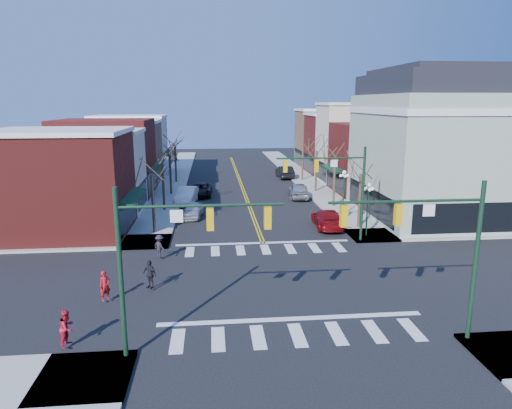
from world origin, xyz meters
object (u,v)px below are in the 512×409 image
object	(u,v)px
pedestrian_red_a	(105,286)
car_right_far	(285,172)
car_left_far	(201,190)
pedestrian_dark_b	(160,246)
car_right_near	(328,219)
car_right_mid	(298,190)
lamppost_corner	(368,200)
car_left_near	(193,210)
car_left_mid	(187,196)
pedestrian_dark_a	(150,274)
victorian_corner	(437,144)
pedestrian_red_b	(67,328)
lamppost_midblock	(344,185)

from	to	relation	value
pedestrian_red_a	car_right_far	bearing A→B (deg)	29.17
car_left_far	pedestrian_dark_b	size ratio (longest dim) A/B	3.18
car_right_near	car_right_mid	size ratio (longest dim) A/B	1.05
car_right_mid	pedestrian_red_a	world-z (taller)	pedestrian_red_a
lamppost_corner	pedestrian_dark_b	size ratio (longest dim) A/B	2.73
car_right_near	car_right_far	distance (m)	25.81
car_left_near	pedestrian_dark_b	world-z (taller)	pedestrian_dark_b
car_right_mid	car_right_near	bearing A→B (deg)	94.83
car_right_near	car_right_mid	distance (m)	12.17
car_left_mid	pedestrian_dark_a	xyz separation A→B (m)	(-0.90, -22.48, 0.11)
victorian_corner	lamppost_corner	distance (m)	10.89
lamppost_corner	pedestrian_dark_b	distance (m)	16.08
car_right_far	car_left_far	bearing A→B (deg)	42.44
pedestrian_red_a	car_right_mid	bearing A→B (deg)	20.51
car_left_near	pedestrian_red_b	xyz separation A→B (m)	(-4.47, -22.48, 0.27)
victorian_corner	car_right_mid	xyz separation A→B (m)	(-10.77, 9.26, -5.79)
car_right_far	lamppost_midblock	bearing A→B (deg)	92.01
car_left_near	pedestrian_red_b	distance (m)	22.92
victorian_corner	car_left_mid	world-z (taller)	victorian_corner
car_left_near	pedestrian_red_b	bearing A→B (deg)	-94.41
pedestrian_dark_a	pedestrian_dark_b	xyz separation A→B (m)	(0.00, 5.12, -0.03)
car_left_far	car_right_far	xyz separation A→B (m)	(11.40, 11.41, 0.15)
lamppost_midblock	car_left_mid	distance (m)	16.37
victorian_corner	car_right_far	xyz separation A→B (m)	(-10.10, 22.91, -5.81)
car_left_near	pedestrian_red_a	bearing A→B (deg)	-95.35
victorian_corner	car_left_far	xyz separation A→B (m)	(-21.50, 11.50, -5.96)
victorian_corner	car_right_mid	size ratio (longest dim) A/B	2.81
lamppost_midblock	car_left_far	world-z (taller)	lamppost_midblock
victorian_corner	car_left_far	world-z (taller)	victorian_corner
car_right_near	car_right_far	xyz separation A→B (m)	(0.50, 25.81, 0.08)
pedestrian_dark_b	car_right_near	bearing A→B (deg)	-106.76
pedestrian_red_b	victorian_corner	bearing A→B (deg)	-36.87
lamppost_corner	car_right_near	size ratio (longest dim) A/B	0.82
car_left_mid	lamppost_midblock	bearing A→B (deg)	-18.44
car_right_near	pedestrian_dark_a	xyz separation A→B (m)	(-13.20, -11.99, 0.20)
pedestrian_red_a	pedestrian_dark_a	size ratio (longest dim) A/B	0.99
car_right_near	car_right_mid	bearing A→B (deg)	-85.34
lamppost_corner	car_left_mid	world-z (taller)	lamppost_corner
car_right_far	pedestrian_red_b	size ratio (longest dim) A/B	3.19
pedestrian_dark_b	car_left_mid	bearing A→B (deg)	-47.22
victorian_corner	pedestrian_dark_a	bearing A→B (deg)	-147.96
lamppost_corner	car_left_far	size ratio (longest dim) A/B	0.86
car_right_near	pedestrian_dark_a	distance (m)	17.83
car_left_mid	car_right_near	world-z (taller)	car_left_mid
car_left_far	pedestrian_dark_b	xyz separation A→B (m)	(-2.30, -21.27, 0.24)
pedestrian_red_b	pedestrian_dark_a	distance (m)	6.53
pedestrian_dark_b	victorian_corner	bearing A→B (deg)	-111.93
pedestrian_red_b	car_left_mid	bearing A→B (deg)	7.73
car_right_mid	pedestrian_dark_b	xyz separation A→B (m)	(-13.03, -19.03, 0.08)
car_right_mid	pedestrian_red_a	size ratio (longest dim) A/B	3.13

